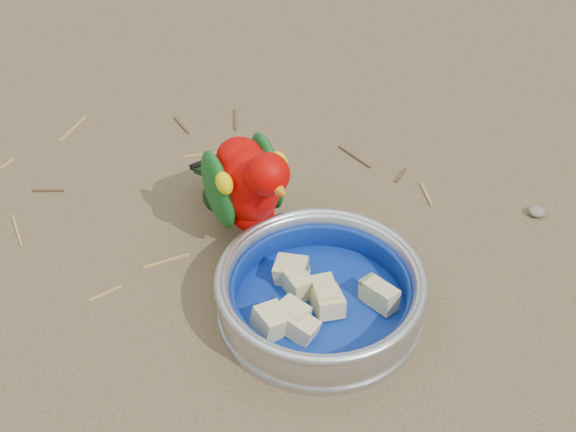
% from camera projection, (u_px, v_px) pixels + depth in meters
% --- Properties ---
extents(ground, '(60.00, 60.00, 0.00)m').
position_uv_depth(ground, '(225.00, 359.00, 0.89)').
color(ground, brown).
extents(food_bowl, '(0.24, 0.24, 0.02)m').
position_uv_depth(food_bowl, '(320.00, 308.00, 0.94)').
color(food_bowl, '#B2B2BA').
rests_on(food_bowl, ground).
extents(bowl_wall, '(0.24, 0.24, 0.04)m').
position_uv_depth(bowl_wall, '(321.00, 291.00, 0.92)').
color(bowl_wall, '#B2B2BA').
rests_on(bowl_wall, food_bowl).
extents(fruit_wedges, '(0.14, 0.14, 0.03)m').
position_uv_depth(fruit_wedges, '(321.00, 295.00, 0.92)').
color(fruit_wedges, '#CFBF87').
rests_on(fruit_wedges, food_bowl).
extents(lory_parrot, '(0.21, 0.20, 0.16)m').
position_uv_depth(lory_parrot, '(248.00, 192.00, 0.99)').
color(lory_parrot, '#A80200').
rests_on(lory_parrot, ground).
extents(ground_debris, '(0.90, 0.80, 0.01)m').
position_uv_depth(ground_debris, '(231.00, 333.00, 0.92)').
color(ground_debris, '#A77D45').
rests_on(ground_debris, ground).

